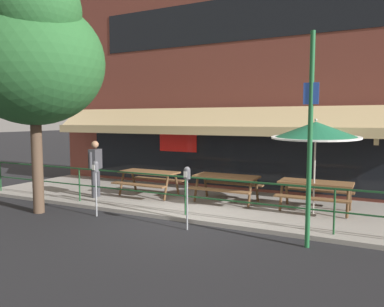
# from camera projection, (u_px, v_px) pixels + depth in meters

# --- Properties ---
(ground_plane) EXTENTS (120.00, 120.00, 0.00)m
(ground_plane) POSITION_uv_depth(u_px,v_px,m) (179.00, 222.00, 8.98)
(ground_plane) COLOR black
(patio_deck) EXTENTS (15.00, 4.00, 0.10)m
(patio_deck) POSITION_uv_depth(u_px,v_px,m) (213.00, 203.00, 10.75)
(patio_deck) COLOR gray
(patio_deck) RESTS_ON ground
(restaurant_building) EXTENTS (15.00, 1.60, 8.09)m
(restaurant_building) POSITION_uv_depth(u_px,v_px,m) (241.00, 72.00, 12.36)
(restaurant_building) COLOR brown
(restaurant_building) RESTS_ON ground
(patio_railing) EXTENTS (13.84, 0.04, 0.97)m
(patio_railing) POSITION_uv_depth(u_px,v_px,m) (185.00, 187.00, 9.17)
(patio_railing) COLOR #194723
(patio_railing) RESTS_ON patio_deck
(picnic_table_left) EXTENTS (1.80, 1.42, 0.76)m
(picnic_table_left) POSITION_uv_depth(u_px,v_px,m) (149.00, 176.00, 11.47)
(picnic_table_left) COLOR brown
(picnic_table_left) RESTS_ON patio_deck
(picnic_table_centre) EXTENTS (1.80, 1.42, 0.76)m
(picnic_table_centre) POSITION_uv_depth(u_px,v_px,m) (226.00, 181.00, 10.63)
(picnic_table_centre) COLOR brown
(picnic_table_centre) RESTS_ON patio_deck
(picnic_table_right) EXTENTS (1.80, 1.42, 0.76)m
(picnic_table_right) POSITION_uv_depth(u_px,v_px,m) (315.00, 188.00, 9.57)
(picnic_table_right) COLOR brown
(picnic_table_right) RESTS_ON patio_deck
(patio_umbrella_right) EXTENTS (2.14, 2.14, 2.38)m
(patio_umbrella_right) POSITION_uv_depth(u_px,v_px,m) (316.00, 131.00, 9.21)
(patio_umbrella_right) COLOR #B7B2A8
(patio_umbrella_right) RESTS_ON patio_deck
(pedestrian_walking) EXTENTS (0.30, 0.61, 1.71)m
(pedestrian_walking) POSITION_uv_depth(u_px,v_px,m) (95.00, 166.00, 11.29)
(pedestrian_walking) COLOR #333338
(pedestrian_walking) RESTS_ON patio_deck
(parking_meter_near) EXTENTS (0.15, 0.16, 1.42)m
(parking_meter_near) POSITION_uv_depth(u_px,v_px,m) (96.00, 171.00, 9.40)
(parking_meter_near) COLOR gray
(parking_meter_near) RESTS_ON ground
(parking_meter_far) EXTENTS (0.15, 0.16, 1.42)m
(parking_meter_far) POSITION_uv_depth(u_px,v_px,m) (187.00, 179.00, 8.22)
(parking_meter_far) COLOR gray
(parking_meter_far) RESTS_ON ground
(street_sign_pole) EXTENTS (0.28, 0.09, 4.08)m
(street_sign_pole) POSITION_uv_depth(u_px,v_px,m) (310.00, 139.00, 7.01)
(street_sign_pole) COLOR #1E6033
(street_sign_pole) RESTS_ON ground
(street_tree_curbside) EXTENTS (3.73, 3.36, 6.03)m
(street_tree_curbside) POSITION_uv_depth(u_px,v_px,m) (34.00, 54.00, 9.38)
(street_tree_curbside) COLOR brown
(street_tree_curbside) RESTS_ON ground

